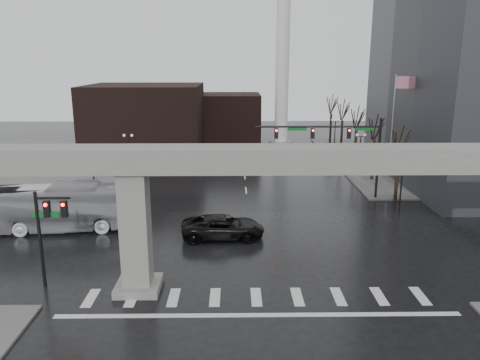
# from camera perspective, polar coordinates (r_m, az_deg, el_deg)

# --- Properties ---
(ground) EXTENTS (160.00, 160.00, 0.00)m
(ground) POSITION_cam_1_polar(r_m,az_deg,el_deg) (28.93, 1.89, -13.12)
(ground) COLOR black
(ground) RESTS_ON ground
(sidewalk_ne) EXTENTS (28.00, 36.00, 0.15)m
(sidewalk_ne) POSITION_cam_1_polar(r_m,az_deg,el_deg) (68.69, 22.67, 2.12)
(sidewalk_ne) COLOR slate
(sidewalk_ne) RESTS_ON ground
(sidewalk_nw) EXTENTS (28.00, 36.00, 0.15)m
(sidewalk_nw) POSITION_cam_1_polar(r_m,az_deg,el_deg) (67.72, -22.17, 2.01)
(sidewalk_nw) COLOR slate
(sidewalk_nw) RESTS_ON ground
(elevated_guideway) EXTENTS (48.00, 2.60, 8.70)m
(elevated_guideway) POSITION_cam_1_polar(r_m,az_deg,el_deg) (26.56, 4.74, 0.22)
(elevated_guideway) COLOR gray
(elevated_guideway) RESTS_ON ground
(building_far_left) EXTENTS (16.00, 14.00, 10.00)m
(building_far_left) POSITION_cam_1_polar(r_m,az_deg,el_deg) (69.32, -11.42, 7.19)
(building_far_left) COLOR black
(building_far_left) RESTS_ON ground
(building_far_mid) EXTENTS (10.00, 10.00, 8.00)m
(building_far_mid) POSITION_cam_1_polar(r_m,az_deg,el_deg) (78.19, -1.30, 7.52)
(building_far_mid) COLOR black
(building_far_mid) RESTS_ON ground
(smokestack) EXTENTS (3.60, 3.60, 30.00)m
(smokestack) POSITION_cam_1_polar(r_m,az_deg,el_deg) (71.99, 5.20, 14.33)
(smokestack) COLOR white
(smokestack) RESTS_ON ground
(signal_mast_arm) EXTENTS (12.12, 0.43, 8.00)m
(signal_mast_arm) POSITION_cam_1_polar(r_m,az_deg,el_deg) (46.21, 12.13, 4.70)
(signal_mast_arm) COLOR black
(signal_mast_arm) RESTS_ON ground
(signal_left_pole) EXTENTS (2.30, 0.30, 6.00)m
(signal_left_pole) POSITION_cam_1_polar(r_m,az_deg,el_deg) (29.83, -22.40, -4.89)
(signal_left_pole) COLOR black
(signal_left_pole) RESTS_ON ground
(flagpole_assembly) EXTENTS (2.06, 0.12, 12.00)m
(flagpole_assembly) POSITION_cam_1_polar(r_m,az_deg,el_deg) (50.76, 18.44, 7.07)
(flagpole_assembly) COLOR silver
(flagpole_assembly) RESTS_ON ground
(lamp_right_0) EXTENTS (1.22, 0.32, 5.11)m
(lamp_right_0) POSITION_cam_1_polar(r_m,az_deg,el_deg) (43.43, 19.15, 0.43)
(lamp_right_0) COLOR black
(lamp_right_0) RESTS_ON ground
(lamp_right_1) EXTENTS (1.22, 0.32, 5.11)m
(lamp_right_1) POSITION_cam_1_polar(r_m,az_deg,el_deg) (56.50, 14.44, 3.86)
(lamp_right_1) COLOR black
(lamp_right_1) RESTS_ON ground
(lamp_right_2) EXTENTS (1.22, 0.32, 5.11)m
(lamp_right_2) POSITION_cam_1_polar(r_m,az_deg,el_deg) (69.92, 11.51, 5.98)
(lamp_right_2) COLOR black
(lamp_right_2) RESTS_ON ground
(lamp_left_0) EXTENTS (1.22, 0.32, 5.11)m
(lamp_left_0) POSITION_cam_1_polar(r_m,az_deg,el_deg) (42.64, -17.41, 0.32)
(lamp_left_0) COLOR black
(lamp_left_0) RESTS_ON ground
(lamp_left_1) EXTENTS (1.22, 0.32, 5.11)m
(lamp_left_1) POSITION_cam_1_polar(r_m,az_deg,el_deg) (55.89, -13.42, 3.81)
(lamp_left_1) COLOR black
(lamp_left_1) RESTS_ON ground
(lamp_left_2) EXTENTS (1.22, 0.32, 5.11)m
(lamp_left_2) POSITION_cam_1_polar(r_m,az_deg,el_deg) (69.43, -10.95, 5.95)
(lamp_left_2) COLOR black
(lamp_left_2) RESTS_ON ground
(tree_right_0) EXTENTS (1.09, 1.58, 7.50)m
(tree_right_0) POSITION_cam_1_polar(r_m,az_deg,el_deg) (47.61, 18.65, 0.79)
(tree_right_0) COLOR black
(tree_right_0) RESTS_ON ground
(tree_right_1) EXTENTS (1.09, 1.61, 7.67)m
(tree_right_1) POSITION_cam_1_polar(r_m,az_deg,el_deg) (55.02, 15.97, 2.83)
(tree_right_1) COLOR black
(tree_right_1) RESTS_ON ground
(tree_right_2) EXTENTS (1.10, 1.63, 7.85)m
(tree_right_2) POSITION_cam_1_polar(r_m,az_deg,el_deg) (62.58, 13.92, 4.37)
(tree_right_2) COLOR black
(tree_right_2) RESTS_ON ground
(tree_right_3) EXTENTS (1.11, 1.66, 8.02)m
(tree_right_3) POSITION_cam_1_polar(r_m,az_deg,el_deg) (70.24, 12.31, 5.57)
(tree_right_3) COLOR black
(tree_right_3) RESTS_ON ground
(tree_right_4) EXTENTS (1.12, 1.69, 8.19)m
(tree_right_4) POSITION_cam_1_polar(r_m,az_deg,el_deg) (77.96, 11.02, 6.53)
(tree_right_4) COLOR black
(tree_right_4) RESTS_ON ground
(pickup_truck) EXTENTS (6.51, 3.27, 1.77)m
(pickup_truck) POSITION_cam_1_polar(r_m,az_deg,el_deg) (36.26, -2.09, -5.74)
(pickup_truck) COLOR black
(pickup_truck) RESTS_ON ground
(city_bus) EXTENTS (13.84, 4.40, 3.79)m
(city_bus) POSITION_cam_1_polar(r_m,az_deg,el_deg) (40.41, -21.27, -3.10)
(city_bus) COLOR silver
(city_bus) RESTS_ON ground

